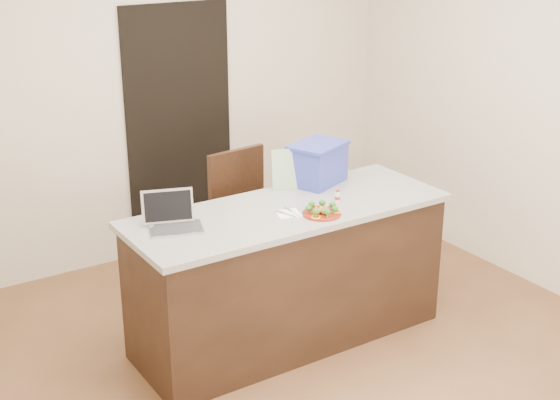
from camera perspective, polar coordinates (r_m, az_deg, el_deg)
ground at (r=5.07m, az=2.15°, el=-11.16°), size 4.00×4.00×0.00m
room_shell at (r=4.44m, az=2.43°, el=6.91°), size 4.00×4.00×4.00m
doorway at (r=6.30m, az=-7.35°, el=5.09°), size 0.90×0.02×2.00m
island at (r=5.03m, az=0.59°, el=-5.42°), size 2.06×0.76×0.92m
plate at (r=4.74m, az=3.07°, el=-0.98°), size 0.24×0.24×0.02m
meatballs at (r=4.73m, az=3.12°, el=-0.74°), size 0.09×0.09×0.04m
broccoli at (r=4.72m, az=3.08°, el=-0.55°), size 0.20×0.20×0.04m
pepper_rings at (r=4.73m, az=3.07°, el=-0.88°), size 0.22×0.20×0.01m
napkin at (r=4.74m, az=0.61°, el=-1.00°), size 0.17×0.17×0.01m
fork at (r=4.74m, az=0.35°, el=-0.95°), size 0.05×0.15×0.00m
knife at (r=4.75m, az=1.01°, el=-0.90°), size 0.02×0.17×0.01m
yogurt_bottle at (r=4.95m, az=4.23°, el=0.24°), size 0.04×0.04×0.07m
laptop at (r=4.57m, az=-7.89°, el=-1.31°), size 0.35×0.33×0.21m
leaflet at (r=5.12m, az=0.46°, el=2.24°), size 0.19×0.10×0.27m
blue_box at (r=5.24m, az=2.78°, el=2.71°), size 0.46×0.40×0.28m
chair at (r=5.59m, az=-2.58°, el=-1.10°), size 0.52×0.53×1.06m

